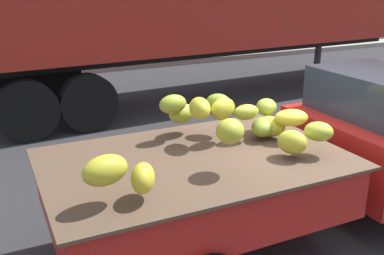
# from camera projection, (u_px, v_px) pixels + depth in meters

# --- Properties ---
(ground) EXTENTS (220.00, 220.00, 0.00)m
(ground) POSITION_uv_depth(u_px,v_px,m) (296.00, 216.00, 5.33)
(ground) COLOR #28282B
(curb_strip) EXTENTS (80.00, 0.80, 0.16)m
(curb_strip) POSITION_uv_depth(u_px,v_px,m) (90.00, 68.00, 13.57)
(curb_strip) COLOR gray
(curb_strip) RESTS_ON ground
(pickup_truck) EXTENTS (5.18, 1.98, 1.70)m
(pickup_truck) POSITION_uv_depth(u_px,v_px,m) (352.00, 144.00, 5.15)
(pickup_truck) COLOR #B21E19
(pickup_truck) RESTS_ON ground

